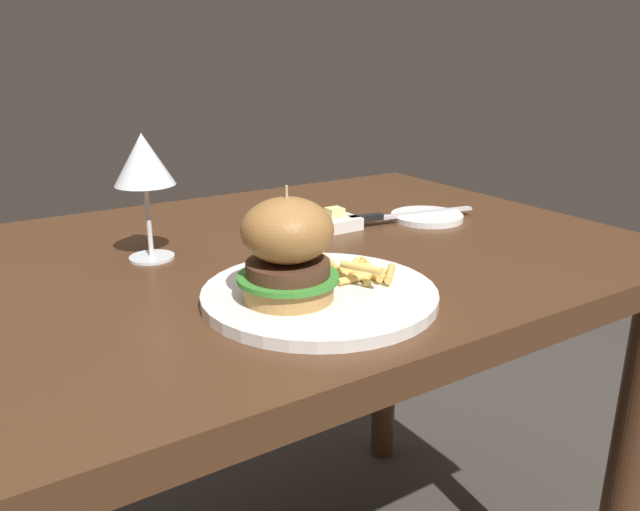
% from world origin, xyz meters
% --- Properties ---
extents(dining_table, '(1.21, 0.76, 0.74)m').
position_xyz_m(dining_table, '(0.00, 0.00, 0.64)').
color(dining_table, '#472B19').
rests_on(dining_table, ground).
extents(main_plate, '(0.28, 0.28, 0.01)m').
position_xyz_m(main_plate, '(0.01, -0.20, 0.75)').
color(main_plate, white).
rests_on(main_plate, dining_table).
extents(burger_sandwich, '(0.12, 0.12, 0.13)m').
position_xyz_m(burger_sandwich, '(-0.03, -0.21, 0.81)').
color(burger_sandwich, '#B78447').
rests_on(burger_sandwich, main_plate).
extents(fries_pile, '(0.11, 0.13, 0.03)m').
position_xyz_m(fries_pile, '(0.07, -0.19, 0.76)').
color(fries_pile, '#EABC5B').
rests_on(fries_pile, main_plate).
extents(wine_glass, '(0.08, 0.08, 0.18)m').
position_xyz_m(wine_glass, '(-0.11, 0.06, 0.88)').
color(wine_glass, silver).
rests_on(wine_glass, dining_table).
extents(bread_plate, '(0.13, 0.13, 0.01)m').
position_xyz_m(bread_plate, '(0.37, 0.01, 0.74)').
color(bread_plate, white).
rests_on(bread_plate, dining_table).
extents(table_knife, '(0.24, 0.06, 0.01)m').
position_xyz_m(table_knife, '(0.32, 0.02, 0.75)').
color(table_knife, silver).
rests_on(table_knife, bread_plate).
extents(butter_dish, '(0.07, 0.06, 0.04)m').
position_xyz_m(butter_dish, '(0.20, 0.04, 0.75)').
color(butter_dish, white).
rests_on(butter_dish, dining_table).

